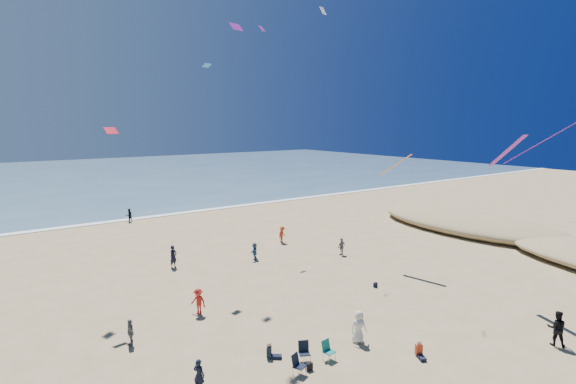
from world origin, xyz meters
TOP-DOWN VIEW (x-y plane):
  - ocean at (0.00, 95.00)m, footprint 220.00×100.00m
  - surf_line at (0.00, 45.00)m, footprint 220.00×1.20m
  - standing_flyers at (4.05, 13.66)m, footprint 34.05×48.03m
  - seated_group at (0.52, 5.68)m, footprint 19.41×27.76m
  - chair_cluster at (2.13, 6.25)m, footprint 2.73×1.60m
  - black_backpack at (1.79, 5.99)m, footprint 0.30×0.22m
  - navy_bag at (12.44, 11.75)m, footprint 0.28×0.18m
  - kites_aloft at (9.81, 11.93)m, footprint 36.07×29.32m

SIDE VIEW (x-z plane):
  - ocean at x=0.00m, z-range 0.00..0.06m
  - surf_line at x=0.00m, z-range 0.00..0.08m
  - navy_bag at x=12.44m, z-range 0.00..0.34m
  - black_backpack at x=1.79m, z-range 0.00..0.38m
  - seated_group at x=0.52m, z-range 0.00..0.84m
  - chair_cluster at x=2.13m, z-range 0.00..1.00m
  - standing_flyers at x=4.05m, z-range -0.12..1.79m
  - kites_aloft at x=9.81m, z-range 1.83..29.82m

